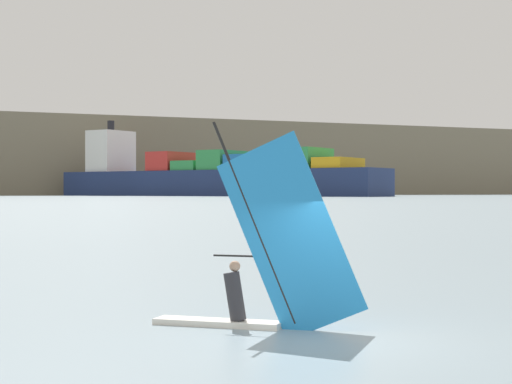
{
  "coord_description": "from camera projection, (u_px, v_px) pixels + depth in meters",
  "views": [
    {
      "loc": [
        -5.13,
        -14.67,
        2.7
      ],
      "look_at": [
        0.8,
        8.57,
        2.67
      ],
      "focal_mm": 60.89,
      "sensor_mm": 36.0,
      "label": 1
    }
  ],
  "objects": [
    {
      "name": "distant_headland",
      "position": [
        119.0,
        166.0,
        770.11
      ],
      "size": [
        682.12,
        553.66,
        49.54
      ],
      "primitive_type": "cube",
      "rotation": [
        0.0,
        0.0,
        0.16
      ],
      "color": "#756B56",
      "rests_on": "ground_plane"
    },
    {
      "name": "windsurfer",
      "position": [
        258.0,
        272.0,
        17.09
      ],
      "size": [
        3.85,
        2.6,
        4.31
      ],
      "rotation": [
        0.0,
        0.0,
        2.58
      ],
      "color": "white",
      "rests_on": "ground_plane"
    },
    {
      "name": "cargo_ship",
      "position": [
        211.0,
        176.0,
        462.07
      ],
      "size": [
        152.67,
        164.31,
        43.34
      ],
      "rotation": [
        0.0,
        0.0,
        5.45
      ],
      "color": "navy",
      "rests_on": "ground_plane"
    },
    {
      "name": "ground_plane",
      "position": [
        331.0,
        342.0,
        15.49
      ],
      "size": [
        4000.0,
        4000.0,
        0.0
      ],
      "primitive_type": "plane",
      "color": "gray"
    }
  ]
}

